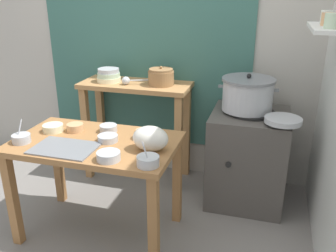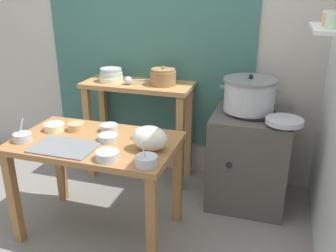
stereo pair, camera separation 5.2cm
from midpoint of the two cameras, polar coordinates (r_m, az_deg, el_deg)
ground_plane at (r=2.82m, az=-7.88°, el=-15.89°), size 9.00×9.00×0.00m
wall_back at (r=3.28m, az=0.21°, el=14.43°), size 4.40×0.12×2.60m
prep_table at (r=2.53m, az=-11.81°, el=-4.58°), size 1.10×0.66×0.72m
back_shelf_table at (r=3.25m, az=-5.48°, el=2.96°), size 0.96×0.40×0.90m
stove_block at (r=3.03m, az=11.86°, el=-4.79°), size 0.60×0.61×0.78m
steamer_pot at (r=2.87m, az=11.88°, el=4.92°), size 0.46×0.41×0.29m
clay_pot at (r=3.09m, az=-1.59°, el=7.69°), size 0.22×0.22×0.16m
bowl_stack_enamel at (r=3.25m, az=-9.75°, el=7.82°), size 0.21×0.21×0.12m
ladle at (r=3.13m, az=-6.90°, el=7.09°), size 0.27×0.13×0.07m
serving_tray at (r=2.41m, az=-16.54°, el=-3.35°), size 0.40×0.28×0.01m
plastic_bag at (r=2.27m, az=-3.43°, el=-1.96°), size 0.23×0.17×0.16m
wide_pan at (r=2.69m, az=17.09°, el=0.88°), size 0.26×0.26×0.04m
prep_bowl_0 at (r=2.45m, az=-10.03°, el=-1.86°), size 0.13×0.13×0.04m
prep_bowl_1 at (r=2.67m, az=-14.91°, el=-0.19°), size 0.12×0.12×0.05m
prep_bowl_2 at (r=2.10m, az=-3.88°, el=-5.44°), size 0.13×0.13×0.15m
prep_bowl_3 at (r=2.61m, az=-9.90°, el=-0.32°), size 0.12×0.12×0.05m
prep_bowl_4 at (r=2.19m, az=-10.00°, el=-4.62°), size 0.14×0.14×0.05m
prep_bowl_5 at (r=2.46m, az=-4.46°, el=-1.22°), size 0.11×0.11×0.07m
prep_bowl_6 at (r=2.71m, az=-18.12°, el=-0.25°), size 0.14×0.14×0.05m
prep_bowl_7 at (r=2.59m, az=-22.57°, el=-1.78°), size 0.12×0.12×0.16m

